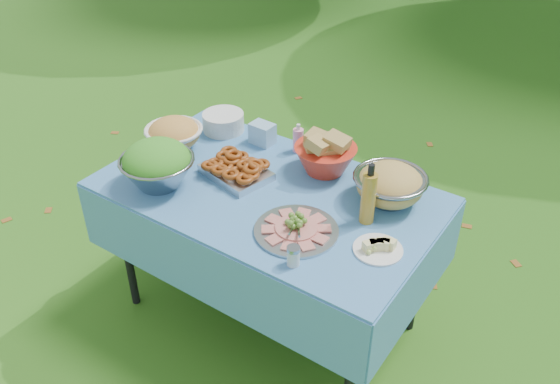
# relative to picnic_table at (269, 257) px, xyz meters

# --- Properties ---
(ground) EXTENTS (80.00, 80.00, 0.00)m
(ground) POSITION_rel_picnic_table_xyz_m (0.00, 0.00, -0.38)
(ground) COLOR #113B0A
(ground) RESTS_ON ground
(picnic_table) EXTENTS (1.46, 0.86, 0.76)m
(picnic_table) POSITION_rel_picnic_table_xyz_m (0.00, 0.00, 0.00)
(picnic_table) COLOR #81C3F8
(picnic_table) RESTS_ON ground
(salad_bowl) EXTENTS (0.35, 0.35, 0.21)m
(salad_bowl) POSITION_rel_picnic_table_xyz_m (-0.42, -0.23, 0.49)
(salad_bowl) COLOR gray
(salad_bowl) RESTS_ON picnic_table
(pasta_bowl_white) EXTENTS (0.32, 0.32, 0.15)m
(pasta_bowl_white) POSITION_rel_picnic_table_xyz_m (-0.58, 0.05, 0.46)
(pasta_bowl_white) COLOR white
(pasta_bowl_white) RESTS_ON picnic_table
(plate_stack) EXTENTS (0.28, 0.28, 0.09)m
(plate_stack) POSITION_rel_picnic_table_xyz_m (-0.50, 0.32, 0.43)
(plate_stack) COLOR white
(plate_stack) RESTS_ON picnic_table
(wipes_box) EXTENTS (0.12, 0.09, 0.10)m
(wipes_box) POSITION_rel_picnic_table_xyz_m (-0.26, 0.32, 0.43)
(wipes_box) COLOR #8DBCDE
(wipes_box) RESTS_ON picnic_table
(sanitizer_bottle) EXTENTS (0.06, 0.06, 0.14)m
(sanitizer_bottle) POSITION_rel_picnic_table_xyz_m (-0.07, 0.36, 0.45)
(sanitizer_bottle) COLOR pink
(sanitizer_bottle) RESTS_ON picnic_table
(bread_bowl) EXTENTS (0.37, 0.37, 0.19)m
(bread_bowl) POSITION_rel_picnic_table_xyz_m (0.12, 0.28, 0.47)
(bread_bowl) COLOR red
(bread_bowl) RESTS_ON picnic_table
(pasta_bowl_steel) EXTENTS (0.39, 0.39, 0.16)m
(pasta_bowl_steel) POSITION_rel_picnic_table_xyz_m (0.46, 0.23, 0.46)
(pasta_bowl_steel) COLOR gray
(pasta_bowl_steel) RESTS_ON picnic_table
(fried_tray) EXTENTS (0.34, 0.27, 0.07)m
(fried_tray) POSITION_rel_picnic_table_xyz_m (-0.18, 0.02, 0.42)
(fried_tray) COLOR silver
(fried_tray) RESTS_ON picnic_table
(charcuterie_platter) EXTENTS (0.41, 0.41, 0.08)m
(charcuterie_platter) POSITION_rel_picnic_table_xyz_m (0.26, -0.17, 0.42)
(charcuterie_platter) COLOR #A6AAAD
(charcuterie_platter) RESTS_ON picnic_table
(oil_bottle) EXTENTS (0.07, 0.07, 0.27)m
(oil_bottle) POSITION_rel_picnic_table_xyz_m (0.45, 0.05, 0.51)
(oil_bottle) COLOR #AE8226
(oil_bottle) RESTS_ON picnic_table
(cheese_plate) EXTENTS (0.25, 0.25, 0.05)m
(cheese_plate) POSITION_rel_picnic_table_xyz_m (0.58, -0.09, 0.41)
(cheese_plate) COLOR white
(cheese_plate) RESTS_ON picnic_table
(shaker) EXTENTS (0.06, 0.06, 0.08)m
(shaker) POSITION_rel_picnic_table_xyz_m (0.36, -0.34, 0.42)
(shaker) COLOR silver
(shaker) RESTS_ON picnic_table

